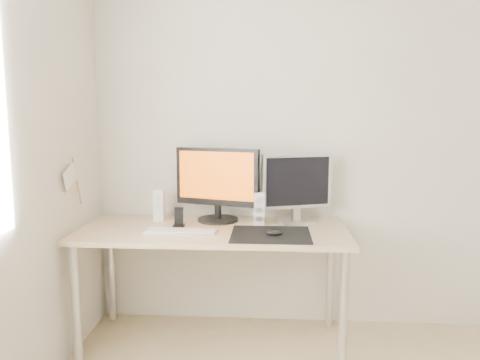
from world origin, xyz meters
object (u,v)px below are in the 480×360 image
object	(u,v)px
mouse	(274,232)
phone_dock	(179,221)
desk	(213,241)
speaker_left	(159,205)
keyboard	(181,231)
second_monitor	(297,185)
speaker_right	(259,208)
main_monitor	(217,182)

from	to	relation	value
mouse	phone_dock	size ratio (longest dim) A/B	0.84
desk	speaker_left	size ratio (longest dim) A/B	7.85
desk	keyboard	xyz separation A→B (m)	(-0.17, -0.11, 0.09)
second_monitor	speaker_left	bearing A→B (deg)	-179.33
mouse	speaker_right	world-z (taller)	speaker_right
speaker_right	phone_dock	bearing A→B (deg)	-169.81
speaker_left	main_monitor	bearing A→B (deg)	2.55
speaker_left	speaker_right	size ratio (longest dim) A/B	1.00
mouse	main_monitor	bearing A→B (deg)	136.30
phone_dock	desk	bearing A→B (deg)	-7.06
speaker_left	phone_dock	size ratio (longest dim) A/B	1.69
main_monitor	phone_dock	world-z (taller)	main_monitor
mouse	desk	size ratio (longest dim) A/B	0.06
mouse	desk	distance (m)	0.41
desk	speaker_left	distance (m)	0.44
speaker_right	keyboard	world-z (taller)	speaker_right
keyboard	phone_dock	world-z (taller)	phone_dock
mouse	second_monitor	distance (m)	0.43
second_monitor	keyboard	xyz separation A→B (m)	(-0.68, -0.29, -0.23)
desk	speaker_right	world-z (taller)	speaker_right
mouse	second_monitor	size ratio (longest dim) A/B	0.23
mouse	main_monitor	size ratio (longest dim) A/B	0.19
second_monitor	speaker_right	bearing A→B (deg)	-163.17
mouse	phone_dock	xyz separation A→B (m)	(-0.58, 0.18, 0.02)
mouse	phone_dock	distance (m)	0.60
mouse	speaker_left	bearing A→B (deg)	155.84
desk	phone_dock	bearing A→B (deg)	172.94
main_monitor	phone_dock	bearing A→B (deg)	-142.99
mouse	speaker_left	world-z (taller)	speaker_left
phone_dock	main_monitor	bearing A→B (deg)	37.01
second_monitor	speaker_right	size ratio (longest dim) A/B	2.16
second_monitor	phone_dock	size ratio (longest dim) A/B	3.65
mouse	phone_dock	world-z (taller)	phone_dock
desk	keyboard	distance (m)	0.22
main_monitor	keyboard	distance (m)	0.43
desk	second_monitor	bearing A→B (deg)	19.98
speaker_right	keyboard	xyz separation A→B (m)	(-0.45, -0.22, -0.09)
desk	main_monitor	distance (m)	0.38
speaker_right	keyboard	bearing A→B (deg)	-153.27
desk	keyboard	world-z (taller)	keyboard
mouse	speaker_right	size ratio (longest dim) A/B	0.50
speaker_right	second_monitor	bearing A→B (deg)	16.83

